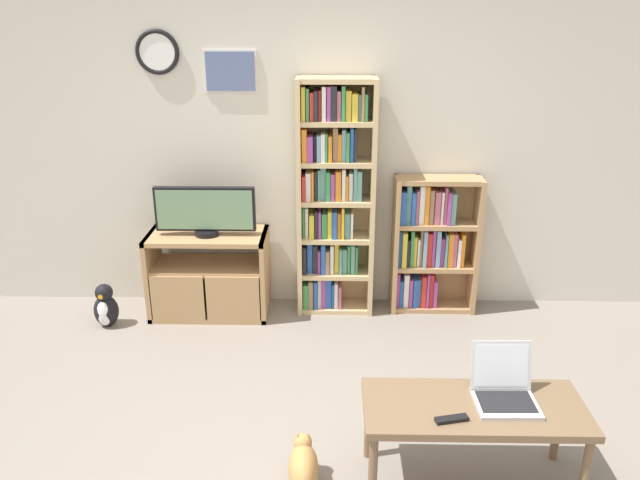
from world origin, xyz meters
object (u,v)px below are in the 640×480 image
at_px(tv_stand, 209,274).
at_px(laptop, 504,387).
at_px(cat, 303,466).
at_px(bookshelf_tall, 333,198).
at_px(penguin_figurine, 106,307).
at_px(bookshelf_short, 430,244).
at_px(television, 205,211).
at_px(remote_near_laptop, 452,419).
at_px(coffee_table, 474,414).

xyz_separation_m(tv_stand, laptop, (1.83, -1.81, 0.21)).
bearing_deg(laptop, cat, -175.67).
relative_size(bookshelf_tall, penguin_figurine, 5.30).
xyz_separation_m(bookshelf_short, penguin_figurine, (-2.50, -0.37, -0.40)).
distance_m(television, penguin_figurine, 1.07).
bearing_deg(remote_near_laptop, tv_stand, -155.57).
xyz_separation_m(tv_stand, remote_near_laptop, (1.54, -2.00, 0.15)).
relative_size(laptop, penguin_figurine, 0.89).
height_order(bookshelf_short, coffee_table, bookshelf_short).
xyz_separation_m(tv_stand, cat, (0.83, -1.91, -0.22)).
distance_m(tv_stand, laptop, 2.58).
xyz_separation_m(bookshelf_short, laptop, (0.09, -1.95, -0.01)).
distance_m(bookshelf_tall, bookshelf_short, 0.86).
bearing_deg(laptop, remote_near_laptop, -148.52).
bearing_deg(bookshelf_short, television, -175.07).
bearing_deg(coffee_table, laptop, 20.37).
bearing_deg(coffee_table, tv_stand, 131.93).
xyz_separation_m(remote_near_laptop, cat, (-0.71, 0.09, -0.37)).
relative_size(bookshelf_tall, bookshelf_short, 1.68).
relative_size(coffee_table, cat, 2.31).
relative_size(tv_stand, laptop, 2.98).
xyz_separation_m(television, cat, (0.82, -1.90, -0.75)).
relative_size(bookshelf_short, cat, 2.31).
relative_size(coffee_table, penguin_figurine, 3.17).
height_order(television, coffee_table, television).
relative_size(coffee_table, laptop, 3.54).
xyz_separation_m(television, penguin_figurine, (-0.77, -0.22, -0.71)).
bearing_deg(bookshelf_short, tv_stand, -175.48).
distance_m(bookshelf_tall, laptop, 2.15).
bearing_deg(bookshelf_tall, cat, -93.96).
relative_size(bookshelf_tall, cat, 3.87).
xyz_separation_m(bookshelf_tall, cat, (-0.14, -2.03, -0.82)).
bearing_deg(television, bookshelf_tall, 7.80).
distance_m(coffee_table, cat, 0.90).
height_order(coffee_table, remote_near_laptop, remote_near_laptop).
xyz_separation_m(bookshelf_short, coffee_table, (-0.06, -2.01, -0.13)).
relative_size(bookshelf_short, coffee_table, 1.00).
bearing_deg(penguin_figurine, bookshelf_short, 8.47).
height_order(television, bookshelf_short, bookshelf_short).
height_order(bookshelf_tall, coffee_table, bookshelf_tall).
relative_size(tv_stand, bookshelf_short, 0.84).
relative_size(bookshelf_short, laptop, 3.54).
bearing_deg(laptop, penguin_figurine, 147.55).
xyz_separation_m(coffee_table, remote_near_laptop, (-0.14, -0.13, 0.06)).
height_order(tv_stand, laptop, laptop).
distance_m(television, bookshelf_short, 1.77).
relative_size(bookshelf_tall, laptop, 5.94).
relative_size(television, laptop, 2.45).
relative_size(laptop, remote_near_laptop, 1.87).
distance_m(bookshelf_short, penguin_figurine, 2.56).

